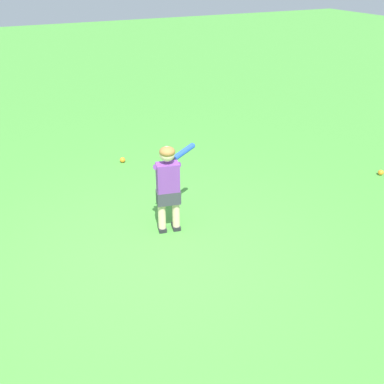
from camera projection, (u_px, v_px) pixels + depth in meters
The scene contains 4 objects.
ground_plane at pixel (161, 259), 4.57m from camera, with size 40.00×40.00×0.00m, color #479338.
child_batter at pixel (169, 181), 4.76m from camera, with size 0.50×0.66×1.08m.
play_ball_behind_batter at pixel (123, 160), 6.72m from camera, with size 0.09×0.09×0.09m, color orange.
play_ball_center_lawn at pixel (381, 173), 6.32m from camera, with size 0.08×0.08×0.08m, color orange.
Camera 1 is at (3.44, -1.26, 2.84)m, focal length 39.42 mm.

